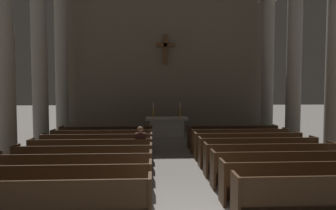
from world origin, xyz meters
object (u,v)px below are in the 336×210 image
(pew_right_row_5, at_px, (257,151))
(pew_right_row_6, at_px, (247,145))
(column_left_second, at_px, (4,54))
(candlestick_right, at_px, (180,112))
(pew_right_row_3, at_px, (286,168))
(altar, at_px, (167,126))
(pew_left_row_8, at_px, (107,137))
(pew_left_row_4, at_px, (84,161))
(pew_left_row_1, at_px, (44,204))
(column_right_third, at_px, (294,64))
(column_left_third, at_px, (40,63))
(pew_right_row_2, at_px, (307,181))
(pew_right_row_8, at_px, (232,136))
(column_right_fourth, at_px, (268,68))
(pew_left_row_5, at_px, (92,153))
(pew_right_row_1, at_px, (335,198))
(pew_left_row_2, at_px, (62,185))
(candlestick_left, at_px, (153,113))
(pew_left_row_7, at_px, (103,142))
(pew_right_row_4, at_px, (270,159))
(lone_worshipper, at_px, (140,146))
(pew_left_row_6, at_px, (98,147))
(pew_right_row_7, at_px, (239,140))
(pew_left_row_3, at_px, (74,171))

(pew_right_row_5, xyz_separation_m, pew_right_row_6, (0.00, 1.01, 0.00))
(column_left_second, distance_m, candlestick_right, 8.64)
(pew_right_row_3, relative_size, altar, 1.72)
(pew_left_row_8, relative_size, altar, 1.72)
(pew_left_row_4, bearing_deg, pew_left_row_1, -90.00)
(column_right_third, bearing_deg, column_left_second, -164.77)
(column_left_third, bearing_deg, pew_right_row_2, -38.49)
(column_left_third, bearing_deg, column_left_second, -90.00)
(pew_right_row_8, xyz_separation_m, column_right_fourth, (2.79, 3.30, 3.11))
(pew_left_row_5, distance_m, pew_right_row_2, 6.09)
(pew_right_row_1, bearing_deg, pew_right_row_2, 90.00)
(pew_left_row_1, xyz_separation_m, pew_left_row_2, (0.00, 1.01, 0.00))
(pew_right_row_2, relative_size, candlestick_left, 4.93)
(column_right_fourth, bearing_deg, pew_right_row_6, -117.64)
(pew_left_row_7, distance_m, pew_right_row_3, 6.65)
(pew_right_row_5, bearing_deg, candlestick_left, 118.88)
(pew_right_row_1, xyz_separation_m, pew_right_row_4, (0.00, 3.04, 0.00))
(pew_left_row_2, distance_m, pew_left_row_4, 2.02)
(pew_left_row_7, bearing_deg, pew_right_row_2, -43.78)
(pew_left_row_1, bearing_deg, pew_right_row_4, 29.90)
(column_right_third, bearing_deg, pew_right_row_1, -110.56)
(pew_left_row_1, relative_size, pew_right_row_1, 1.00)
(candlestick_right, bearing_deg, pew_right_row_5, -72.23)
(pew_left_row_5, bearing_deg, pew_right_row_3, -20.97)
(pew_left_row_7, bearing_deg, pew_left_row_2, -90.00)
(pew_right_row_1, relative_size, column_left_second, 0.52)
(pew_right_row_5, height_order, altar, altar)
(pew_left_row_8, relative_size, pew_right_row_4, 1.00)
(pew_left_row_7, height_order, altar, altar)
(pew_left_row_7, relative_size, pew_right_row_4, 1.00)
(column_left_second, bearing_deg, candlestick_left, 50.00)
(pew_right_row_3, bearing_deg, pew_right_row_6, 90.00)
(pew_left_row_5, distance_m, pew_right_row_8, 6.09)
(column_left_second, xyz_separation_m, lone_worshipper, (4.31, -0.38, -2.89))
(pew_left_row_1, xyz_separation_m, pew_left_row_5, (0.00, 4.05, 0.00))
(pew_left_row_2, xyz_separation_m, pew_right_row_5, (5.28, 3.04, 0.00))
(pew_left_row_6, relative_size, pew_left_row_8, 1.00)
(pew_left_row_5, bearing_deg, pew_left_row_2, -90.00)
(pew_right_row_7, bearing_deg, pew_right_row_5, -90.00)
(pew_left_row_6, height_order, pew_right_row_7, same)
(altar, bearing_deg, pew_right_row_3, -71.90)
(column_left_third, bearing_deg, pew_left_row_5, -50.49)
(pew_left_row_4, bearing_deg, column_right_fourth, 42.32)
(column_left_second, distance_m, column_right_fourth, 12.36)
(pew_left_row_4, height_order, candlestick_left, candlestick_left)
(pew_right_row_5, height_order, column_right_fourth, column_right_fourth)
(pew_left_row_3, height_order, pew_left_row_7, same)
(pew_right_row_2, xyz_separation_m, pew_right_row_8, (0.00, 6.07, 0.00))
(candlestick_left, bearing_deg, pew_left_row_1, -100.87)
(candlestick_right, bearing_deg, pew_right_row_8, -57.27)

